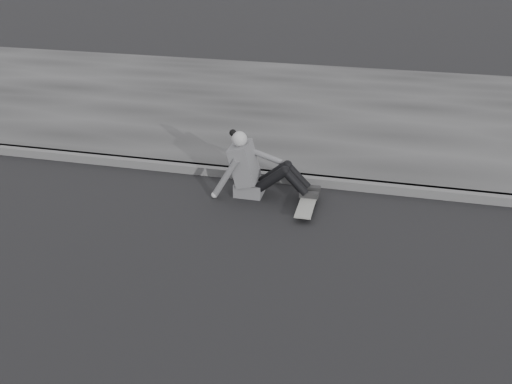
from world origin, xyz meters
TOP-DOWN VIEW (x-y plane):
  - ground at (0.00, 0.00)m, footprint 80.00×80.00m
  - curb at (0.00, 2.58)m, footprint 24.00×0.16m
  - sidewalk at (0.00, 5.60)m, footprint 24.00×6.00m
  - skateboard at (-0.62, 1.86)m, footprint 0.20×0.78m
  - seated_woman at (-1.35, 2.11)m, footprint 1.38×0.46m

SIDE VIEW (x-z plane):
  - ground at x=0.00m, z-range 0.00..0.00m
  - curb at x=0.00m, z-range 0.00..0.12m
  - sidewalk at x=0.00m, z-range 0.00..0.12m
  - skateboard at x=-0.62m, z-range 0.03..0.12m
  - seated_woman at x=-1.35m, z-range -0.08..0.80m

